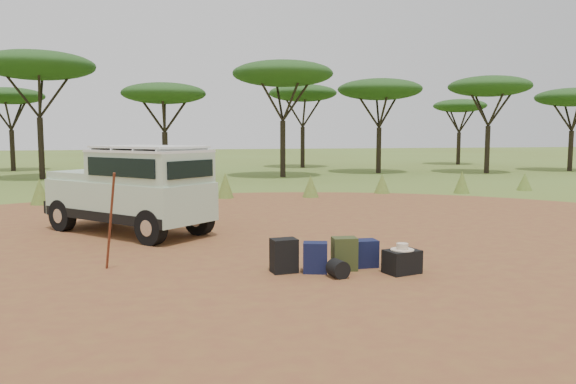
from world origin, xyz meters
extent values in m
plane|color=#5C6B26|center=(0.00, 0.00, 0.00)|extent=(140.00, 140.00, 0.00)
cylinder|color=brown|center=(0.00, 0.00, 0.00)|extent=(23.00, 23.00, 0.01)
cone|color=#5C6B26|center=(-6.00, 8.30, 0.42)|extent=(0.60, 0.60, 0.85)
cone|color=#5C6B26|center=(-3.00, 9.20, 0.35)|extent=(0.60, 0.60, 0.70)
cone|color=#5C6B26|center=(0.00, 8.80, 0.45)|extent=(0.60, 0.60, 0.90)
cone|color=#5C6B26|center=(3.00, 8.40, 0.40)|extent=(0.60, 0.60, 0.80)
cone|color=#5C6B26|center=(6.00, 9.10, 0.38)|extent=(0.60, 0.60, 0.75)
cone|color=#5C6B26|center=(9.00, 8.50, 0.42)|extent=(0.60, 0.60, 0.85)
cone|color=#5C6B26|center=(12.00, 8.90, 0.35)|extent=(0.60, 0.60, 0.70)
cylinder|color=black|center=(-8.00, 19.00, 1.53)|extent=(0.28, 0.28, 3.06)
ellipsoid|color=#173C16|center=(-8.00, 19.00, 5.58)|extent=(5.50, 5.50, 1.38)
cylinder|color=black|center=(-2.00, 18.20, 1.17)|extent=(0.28, 0.28, 2.34)
ellipsoid|color=#173C16|center=(-2.00, 18.20, 4.26)|extent=(4.20, 4.20, 1.05)
cylinder|color=black|center=(4.00, 17.80, 1.46)|extent=(0.28, 0.28, 2.93)
ellipsoid|color=#173C16|center=(4.00, 17.80, 5.33)|extent=(5.20, 5.20, 1.30)
cylinder|color=black|center=(10.00, 19.50, 1.30)|extent=(0.28, 0.28, 2.61)
ellipsoid|color=#173C16|center=(10.00, 19.50, 4.76)|extent=(4.80, 4.80, 1.20)
cylinder|color=black|center=(16.00, 18.00, 1.35)|extent=(0.28, 0.28, 2.70)
ellipsoid|color=#173C16|center=(16.00, 18.00, 4.92)|extent=(4.60, 4.60, 1.15)
cylinder|color=black|center=(22.00, 18.60, 1.22)|extent=(0.28, 0.28, 2.43)
ellipsoid|color=#173C16|center=(22.00, 18.60, 4.43)|extent=(4.40, 4.40, 1.10)
cylinder|color=black|center=(-11.00, 26.00, 1.24)|extent=(0.28, 0.28, 2.48)
ellipsoid|color=#173C16|center=(-11.00, 26.00, 4.51)|extent=(4.00, 4.00, 1.00)
cylinder|color=black|center=(7.00, 25.50, 1.35)|extent=(0.28, 0.28, 2.70)
ellipsoid|color=#173C16|center=(7.00, 25.50, 4.92)|extent=(4.50, 4.50, 1.12)
cylinder|color=black|center=(19.00, 26.50, 1.17)|extent=(0.28, 0.28, 2.34)
ellipsoid|color=#173C16|center=(19.00, 26.50, 4.26)|extent=(3.80, 3.80, 0.95)
cube|color=#ADC5A8|center=(-2.91, 2.37, 0.79)|extent=(3.91, 4.02, 0.84)
cube|color=black|center=(-2.91, 2.37, 0.48)|extent=(3.88, 3.98, 0.21)
cube|color=#ADC5A8|center=(-2.42, 1.85, 1.54)|extent=(2.83, 2.87, 0.66)
cube|color=silver|center=(-2.42, 1.85, 1.90)|extent=(2.85, 2.89, 0.05)
cube|color=silver|center=(-2.42, 1.85, 1.99)|extent=(2.65, 2.68, 0.04)
cube|color=#ADC5A8|center=(-3.77, 3.28, 1.30)|extent=(2.12, 2.12, 0.18)
cube|color=black|center=(-3.25, 2.74, 1.57)|extent=(1.08, 1.02, 0.46)
cube|color=black|center=(-3.01, 1.30, 1.57)|extent=(1.46, 1.55, 0.40)
cube|color=black|center=(-1.84, 2.40, 1.57)|extent=(1.46, 1.55, 0.40)
cube|color=black|center=(-1.57, 0.94, 1.54)|extent=(0.98, 0.93, 0.36)
cube|color=black|center=(-4.30, 3.86, 0.53)|extent=(1.25, 1.19, 0.30)
cylinder|color=black|center=(-4.38, 3.93, 1.24)|extent=(0.88, 0.83, 0.06)
cylinder|color=black|center=(-4.38, 3.93, 0.77)|extent=(0.88, 0.83, 0.06)
cylinder|color=silver|center=(-4.57, 3.78, 1.06)|extent=(0.18, 0.18, 0.19)
cylinder|color=silver|center=(-4.21, 4.12, 1.06)|extent=(0.18, 0.18, 0.19)
cube|color=silver|center=(-4.35, 3.91, 0.64)|extent=(0.29, 0.28, 0.11)
cylinder|color=black|center=(-2.64, 3.21, 1.47)|extent=(0.10, 0.10, 0.73)
cylinder|color=black|center=(-4.45, 2.98, 0.37)|extent=(0.69, 0.71, 0.74)
cylinder|color=black|center=(-3.42, 3.95, 0.37)|extent=(0.69, 0.71, 0.74)
cylinder|color=black|center=(-2.40, 0.79, 0.37)|extent=(0.69, 0.71, 0.74)
cylinder|color=black|center=(-1.36, 1.76, 0.37)|extent=(0.69, 0.71, 0.74)
cylinder|color=#622F17|center=(-3.00, -1.29, 0.83)|extent=(0.26, 0.46, 1.66)
cube|color=black|center=(-0.23, -2.02, 0.28)|extent=(0.45, 0.35, 0.57)
cube|color=#111437|center=(0.27, -2.15, 0.26)|extent=(0.45, 0.38, 0.51)
cube|color=#3E431F|center=(0.79, -2.09, 0.28)|extent=(0.42, 0.32, 0.56)
cube|color=#111437|center=(1.20, -1.93, 0.24)|extent=(0.42, 0.32, 0.47)
cube|color=black|center=(1.64, -2.49, 0.19)|extent=(0.63, 0.52, 0.39)
cylinder|color=black|center=(0.54, -2.53, 0.15)|extent=(0.35, 0.35, 0.29)
cylinder|color=beige|center=(1.64, -2.49, 0.40)|extent=(0.38, 0.38, 0.02)
cylinder|color=beige|center=(1.64, -2.49, 0.45)|extent=(0.19, 0.19, 0.10)
camera|label=1|loc=(-2.14, -10.85, 2.29)|focal=35.00mm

